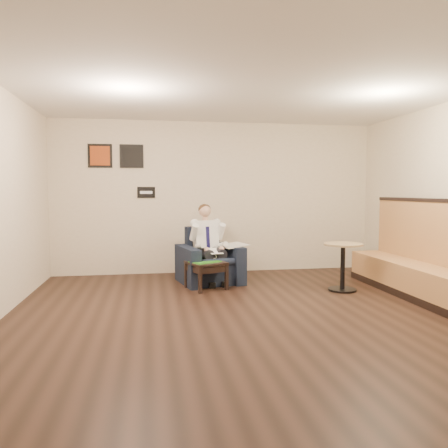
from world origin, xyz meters
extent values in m
plane|color=black|center=(0.00, 0.00, 0.00)|extent=(6.00, 6.00, 0.00)
cube|color=beige|center=(0.00, 3.00, 1.40)|extent=(6.00, 0.02, 2.80)
cube|color=beige|center=(0.00, -3.00, 1.40)|extent=(6.00, 0.02, 2.80)
cube|color=white|center=(0.00, 0.00, 2.80)|extent=(6.00, 6.00, 0.02)
cube|color=black|center=(-1.30, 2.98, 1.50)|extent=(0.32, 0.02, 0.20)
cube|color=#A23E13|center=(-2.10, 2.98, 2.15)|extent=(0.42, 0.03, 0.42)
cube|color=black|center=(-1.55, 2.98, 2.15)|extent=(0.42, 0.03, 0.42)
cube|color=black|center=(-0.27, 2.03, 0.46)|extent=(1.12, 1.12, 0.91)
cube|color=white|center=(-0.22, 1.81, 0.56)|extent=(0.28, 0.34, 0.01)
cube|color=silver|center=(0.13, 2.01, 0.62)|extent=(0.51, 0.58, 0.01)
cube|color=black|center=(-0.38, 1.58, 0.21)|extent=(0.68, 0.68, 0.43)
cube|color=green|center=(-0.40, 1.55, 0.43)|extent=(0.52, 0.48, 0.01)
cylinder|color=white|center=(-0.26, 1.75, 0.47)|extent=(0.10, 0.10, 0.09)
cube|color=black|center=(-0.39, 1.74, 0.43)|extent=(0.14, 0.09, 0.01)
cube|color=#AB7542|center=(2.59, 0.70, 0.70)|extent=(0.65, 2.72, 1.39)
cylinder|color=#A18357|center=(1.67, 1.11, 0.36)|extent=(0.66, 0.66, 0.73)
camera|label=1|loc=(-1.22, -5.10, 1.52)|focal=35.00mm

